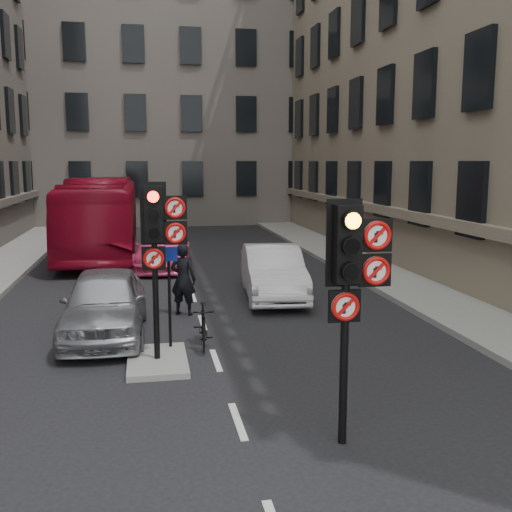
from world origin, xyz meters
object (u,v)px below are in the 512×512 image
object	(u,v)px
signal_near	(352,270)
car_silver	(105,303)
signal_far	(158,232)
car_pink	(162,249)
motorcyclist	(183,279)
info_sign	(169,283)
car_white	(273,272)
bus_red	(101,216)
motorcycle	(203,326)

from	to	relation	value
signal_near	car_silver	bearing A→B (deg)	121.63
signal_far	car_pink	size ratio (longest dim) A/B	0.72
signal_near	signal_far	size ratio (longest dim) A/B	1.00
motorcyclist	info_sign	bearing A→B (deg)	105.70
signal_far	motorcyclist	world-z (taller)	signal_far
car_white	bus_red	xyz separation A→B (m)	(-5.69, 9.86, 0.91)
info_sign	car_white	bearing A→B (deg)	56.02
signal_far	car_silver	xyz separation A→B (m)	(-1.24, 2.24, -1.91)
car_white	motorcyclist	xyz separation A→B (m)	(-2.80, -1.59, 0.19)
car_pink	info_sign	xyz separation A→B (m)	(-0.14, -10.58, 0.81)
signal_near	car_white	world-z (taller)	signal_near
motorcycle	motorcyclist	distance (m)	2.95
car_silver	bus_red	xyz separation A→B (m)	(-0.94, 13.11, 0.90)
car_silver	car_pink	size ratio (longest dim) A/B	0.94
car_silver	motorcycle	distance (m)	2.54
bus_red	car_white	bearing A→B (deg)	-60.14
signal_near	bus_red	size ratio (longest dim) A/B	0.29
signal_far	car_white	xyz separation A→B (m)	(3.50, 5.49, -1.92)
car_pink	bus_red	size ratio (longest dim) A/B	0.41
car_white	info_sign	bearing A→B (deg)	-119.22
car_silver	car_white	xyz separation A→B (m)	(4.74, 3.25, -0.01)
signal_near	signal_far	bearing A→B (deg)	123.02
motorcyclist	car_pink	bearing A→B (deg)	-62.95
signal_near	motorcycle	bearing A→B (deg)	108.21
car_white	signal_far	bearing A→B (deg)	-117.08
bus_red	motorcycle	world-z (taller)	bus_red
info_sign	car_pink	bearing A→B (deg)	89.87
bus_red	motorcyclist	distance (m)	11.83
signal_near	bus_red	xyz separation A→B (m)	(-4.79, 19.35, -0.89)
car_white	car_pink	distance (m)	6.62
bus_red	motorcyclist	world-z (taller)	bus_red
motorcyclist	info_sign	world-z (taller)	info_sign
car_silver	bus_red	bearing A→B (deg)	95.07
car_silver	car_pink	world-z (taller)	car_silver
car_white	bus_red	bearing A→B (deg)	125.37
signal_far	info_sign	xyz separation A→B (m)	(0.21, 0.74, -1.17)
signal_far	motorcycle	xyz separation A→B (m)	(0.95, 1.01, -2.23)
signal_near	motorcyclist	size ratio (longest dim) A/B	1.84
info_sign	motorcyclist	bearing A→B (deg)	81.93
motorcyclist	car_silver	bearing A→B (deg)	64.92
car_silver	motorcyclist	distance (m)	2.56
signal_near	signal_far	xyz separation A→B (m)	(-2.60, 4.00, 0.12)
car_white	car_silver	bearing A→B (deg)	-140.15
car_white	bus_red	distance (m)	11.41
signal_near	car_pink	distance (m)	15.60
signal_far	car_silver	size ratio (longest dim) A/B	0.77
signal_near	car_pink	size ratio (longest dim) A/B	0.72
car_silver	motorcyclist	xyz separation A→B (m)	(1.94, 1.66, 0.18)
car_pink	car_white	bearing A→B (deg)	-55.71
signal_far	bus_red	bearing A→B (deg)	98.12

